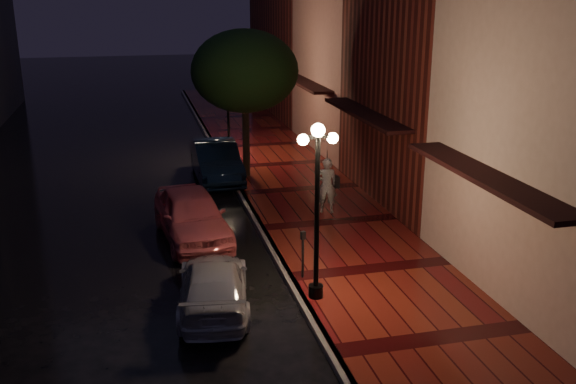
{
  "coord_description": "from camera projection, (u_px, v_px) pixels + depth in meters",
  "views": [
    {
      "loc": [
        -3.66,
        -18.64,
        7.31
      ],
      "look_at": [
        0.77,
        -0.41,
        1.4
      ],
      "focal_mm": 40.0,
      "sensor_mm": 36.0,
      "label": 1
    }
  ],
  "objects": [
    {
      "name": "storefront_extra",
      "position": [
        308.0,
        30.0,
        38.91
      ],
      "size": [
        5.0,
        12.0,
        10.0
      ],
      "primitive_type": "cube",
      "color": "#511914",
      "rests_on": "ground"
    },
    {
      "name": "silver_car",
      "position": [
        214.0,
        286.0,
        15.28
      ],
      "size": [
        2.17,
        4.24,
        1.18
      ],
      "primitive_type": "imported",
      "rotation": [
        0.0,
        0.0,
        3.01
      ],
      "color": "#9B9AA1",
      "rests_on": "ground"
    },
    {
      "name": "streetlamp_near",
      "position": [
        317.0,
        202.0,
        14.96
      ],
      "size": [
        0.96,
        0.36,
        4.31
      ],
      "color": "black",
      "rests_on": "sidewalk"
    },
    {
      "name": "pink_car",
      "position": [
        192.0,
        215.0,
        19.5
      ],
      "size": [
        2.35,
        4.78,
        1.57
      ],
      "primitive_type": "imported",
      "rotation": [
        0.0,
        0.0,
        0.11
      ],
      "color": "#BF4E55",
      "rests_on": "ground"
    },
    {
      "name": "sidewalk",
      "position": [
        329.0,
        224.0,
        20.79
      ],
      "size": [
        4.5,
        60.0,
        0.15
      ],
      "primitive_type": "cube",
      "color": "#4A0D0F",
      "rests_on": "ground"
    },
    {
      "name": "streetlamp_far",
      "position": [
        228.0,
        104.0,
        27.94
      ],
      "size": [
        0.96,
        0.36,
        4.31
      ],
      "color": "black",
      "rests_on": "sidewalk"
    },
    {
      "name": "woman_with_umbrella",
      "position": [
        327.0,
        162.0,
        21.16
      ],
      "size": [
        1.1,
        1.12,
        2.64
      ],
      "rotation": [
        0.0,
        0.0,
        2.78
      ],
      "color": "white",
      "rests_on": "sidewalk"
    },
    {
      "name": "storefront_mid",
      "position": [
        447.0,
        45.0,
        22.08
      ],
      "size": [
        5.0,
        8.0,
        11.0
      ],
      "primitive_type": "cube",
      "color": "#511914",
      "rests_on": "ground"
    },
    {
      "name": "parking_meter",
      "position": [
        303.0,
        250.0,
        16.55
      ],
      "size": [
        0.14,
        0.13,
        1.27
      ],
      "rotation": [
        0.0,
        0.0,
        0.41
      ],
      "color": "black",
      "rests_on": "sidewalk"
    },
    {
      "name": "curb",
      "position": [
        261.0,
        230.0,
        20.28
      ],
      "size": [
        0.25,
        60.0,
        0.15
      ],
      "primitive_type": "cube",
      "color": "#595451",
      "rests_on": "ground"
    },
    {
      "name": "storefront_far",
      "position": [
        365.0,
        54.0,
        29.79
      ],
      "size": [
        5.0,
        8.0,
        9.0
      ],
      "primitive_type": "cube",
      "color": "#8C5951",
      "rests_on": "ground"
    },
    {
      "name": "street_tree",
      "position": [
        245.0,
        74.0,
        24.72
      ],
      "size": [
        4.16,
        4.16,
        5.8
      ],
      "color": "black",
      "rests_on": "sidewalk"
    },
    {
      "name": "ground",
      "position": [
        262.0,
        232.0,
        20.3
      ],
      "size": [
        120.0,
        120.0,
        0.0
      ],
      "primitive_type": "plane",
      "color": "black",
      "rests_on": "ground"
    },
    {
      "name": "navy_car",
      "position": [
        216.0,
        161.0,
        25.68
      ],
      "size": [
        1.7,
        4.78,
        1.57
      ],
      "primitive_type": "imported",
      "rotation": [
        0.0,
        0.0,
        0.01
      ],
      "color": "black",
      "rests_on": "ground"
    }
  ]
}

